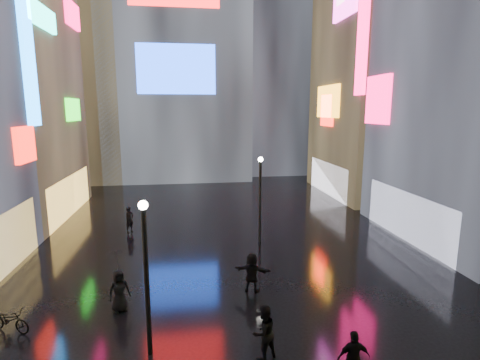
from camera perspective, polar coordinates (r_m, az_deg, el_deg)
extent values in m
plane|color=black|center=(24.74, -2.68, -8.01)|extent=(140.00, 140.00, 0.00)
cube|color=red|center=(23.39, -29.97, 4.70)|extent=(0.25, 2.24, 1.94)
cube|color=blue|center=(25.07, -29.61, 16.39)|extent=(0.25, 1.40, 8.00)
cube|color=#FFC659|center=(31.31, -24.53, -2.14)|extent=(0.20, 10.00, 3.00)
cube|color=#19CA16|center=(32.33, -24.09, 9.75)|extent=(0.25, 3.00, 1.71)
cube|color=#16D6B8|center=(27.93, -28.09, 21.23)|extent=(0.25, 4.84, 1.37)
cube|color=#E10B4B|center=(34.93, -24.19, 22.00)|extent=(0.25, 3.32, 1.94)
cube|color=white|center=(25.14, 24.21, -5.09)|extent=(0.20, 9.00, 3.00)
cube|color=#E10B4B|center=(27.74, 20.30, 11.39)|extent=(0.25, 2.99, 3.26)
cube|color=#E10B4B|center=(30.90, 18.29, 21.51)|extent=(0.25, 1.40, 10.00)
cube|color=black|center=(38.47, 21.39, 19.07)|extent=(10.00, 12.00, 28.00)
cube|color=white|center=(36.46, 13.33, 0.24)|extent=(0.20, 9.00, 3.00)
cube|color=orange|center=(36.11, 13.26, 11.57)|extent=(0.25, 4.92, 2.91)
cube|color=red|center=(36.21, 13.14, 10.28)|extent=(0.25, 2.63, 2.87)
cube|color=#194CFF|center=(40.45, -9.69, 16.32)|extent=(8.00, 0.20, 5.00)
cube|color=black|center=(51.40, 4.82, 20.81)|extent=(12.00, 12.00, 34.00)
cube|color=black|center=(47.11, -23.63, 16.00)|extent=(10.00, 10.00, 26.00)
cylinder|color=black|center=(12.67, -14.01, -14.98)|extent=(0.16, 0.16, 5.00)
sphere|color=white|center=(11.81, -14.57, -3.74)|extent=(0.30, 0.30, 0.30)
cylinder|color=black|center=(22.43, 3.09, -3.33)|extent=(0.16, 0.16, 5.00)
sphere|color=white|center=(21.95, 3.15, 3.15)|extent=(0.30, 0.30, 0.30)
imported|color=black|center=(12.96, 3.63, -22.12)|extent=(1.09, 0.99, 1.81)
imported|color=black|center=(12.47, 16.94, -24.47)|extent=(0.99, 0.44, 1.66)
imported|color=black|center=(16.19, -17.93, -15.74)|extent=(0.99, 0.85, 1.71)
imported|color=black|center=(16.92, 1.81, -13.89)|extent=(1.72, 1.13, 1.77)
imported|color=black|center=(25.61, -16.48, -5.80)|extent=(0.72, 0.73, 1.71)
imported|color=black|center=(15.68, -18.20, -11.55)|extent=(1.14, 1.15, 0.84)
imported|color=black|center=(16.65, -31.71, -17.66)|extent=(1.83, 1.27, 0.91)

